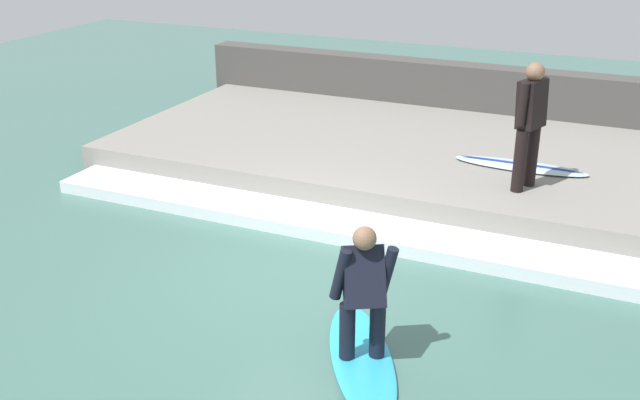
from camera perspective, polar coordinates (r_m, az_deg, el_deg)
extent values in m
plane|color=#426B60|center=(8.77, -1.38, -5.43)|extent=(28.00, 28.00, 0.00)
cube|color=gray|center=(11.92, 6.35, 3.36)|extent=(4.40, 9.03, 0.44)
cube|color=#474442|center=(14.07, 9.52, 7.84)|extent=(0.50, 9.48, 1.22)
cube|color=silver|center=(9.70, 1.57, -1.98)|extent=(0.79, 8.58, 0.17)
ellipsoid|color=#2DADD1|center=(7.22, 3.19, -11.95)|extent=(1.98, 1.45, 0.06)
cylinder|color=black|center=(7.07, 4.39, -9.80)|extent=(0.15, 0.15, 0.56)
cylinder|color=black|center=(7.03, 2.09, -9.94)|extent=(0.15, 0.15, 0.56)
cube|color=black|center=(6.76, 3.35, -5.84)|extent=(0.57, 0.54, 0.60)
sphere|color=#846047|center=(6.59, 3.42, -2.93)|extent=(0.22, 0.22, 0.22)
cylinder|color=black|center=(6.78, 5.12, -5.49)|extent=(0.11, 0.21, 0.51)
cylinder|color=black|center=(6.72, 1.57, -5.68)|extent=(0.11, 0.21, 0.51)
cylinder|color=black|center=(10.31, 15.83, 3.31)|extent=(0.16, 0.16, 0.84)
cylinder|color=black|center=(10.05, 14.98, 2.91)|extent=(0.16, 0.16, 0.84)
cube|color=black|center=(9.97, 15.84, 7.06)|extent=(0.46, 0.38, 0.63)
sphere|color=#846047|center=(9.88, 16.09, 9.37)|extent=(0.24, 0.24, 0.24)
cylinder|color=black|center=(10.16, 16.49, 7.48)|extent=(0.12, 0.13, 0.55)
cylinder|color=black|center=(9.77, 15.20, 7.03)|extent=(0.12, 0.13, 0.55)
ellipsoid|color=silver|center=(11.06, 15.02, 2.53)|extent=(0.49, 1.89, 0.06)
ellipsoid|color=navy|center=(11.05, 15.04, 2.69)|extent=(0.10, 1.74, 0.01)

